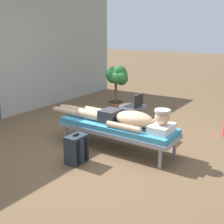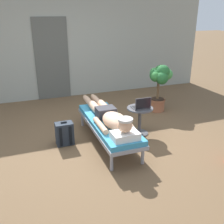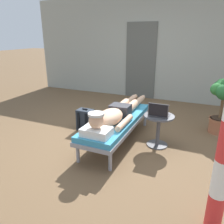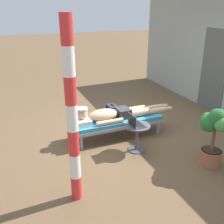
{
  "view_description": "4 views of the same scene",
  "coord_description": "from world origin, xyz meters",
  "px_view_note": "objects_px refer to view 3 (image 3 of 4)",
  "views": [
    {
      "loc": [
        -3.43,
        -2.42,
        1.8
      ],
      "look_at": [
        -0.02,
        -0.11,
        0.63
      ],
      "focal_mm": 46.53,
      "sensor_mm": 36.0,
      "label": 1
    },
    {
      "loc": [
        -1.27,
        -4.04,
        2.22
      ],
      "look_at": [
        0.23,
        -0.0,
        0.52
      ],
      "focal_mm": 42.18,
      "sensor_mm": 36.0,
      "label": 2
    },
    {
      "loc": [
        1.43,
        -3.29,
        1.74
      ],
      "look_at": [
        0.05,
        -0.16,
        0.53
      ],
      "focal_mm": 35.6,
      "sensor_mm": 36.0,
      "label": 3
    },
    {
      "loc": [
        4.68,
        -2.12,
        2.63
      ],
      "look_at": [
        0.31,
        -0.3,
        0.65
      ],
      "focal_mm": 42.47,
      "sensor_mm": 36.0,
      "label": 4
    }
  ],
  "objects_px": {
    "side_table": "(158,125)",
    "laptop": "(159,113)",
    "lounge_chair": "(117,122)",
    "person_reclining": "(116,114)",
    "backpack": "(86,120)"
  },
  "relations": [
    {
      "from": "person_reclining",
      "to": "laptop",
      "type": "bearing_deg",
      "value": 11.67
    },
    {
      "from": "person_reclining",
      "to": "laptop",
      "type": "relative_size",
      "value": 7.0
    },
    {
      "from": "side_table",
      "to": "backpack",
      "type": "bearing_deg",
      "value": 176.65
    },
    {
      "from": "laptop",
      "to": "lounge_chair",
      "type": "bearing_deg",
      "value": -173.91
    },
    {
      "from": "lounge_chair",
      "to": "person_reclining",
      "type": "distance_m",
      "value": 0.19
    },
    {
      "from": "lounge_chair",
      "to": "person_reclining",
      "type": "relative_size",
      "value": 0.87
    },
    {
      "from": "side_table",
      "to": "backpack",
      "type": "distance_m",
      "value": 1.41
    },
    {
      "from": "person_reclining",
      "to": "lounge_chair",
      "type": "bearing_deg",
      "value": 90.0
    },
    {
      "from": "lounge_chair",
      "to": "backpack",
      "type": "relative_size",
      "value": 4.45
    },
    {
      "from": "person_reclining",
      "to": "laptop",
      "type": "distance_m",
      "value": 0.68
    },
    {
      "from": "person_reclining",
      "to": "laptop",
      "type": "height_order",
      "value": "laptop"
    },
    {
      "from": "side_table",
      "to": "laptop",
      "type": "height_order",
      "value": "laptop"
    },
    {
      "from": "person_reclining",
      "to": "side_table",
      "type": "xyz_separation_m",
      "value": [
        0.67,
        0.19,
        -0.16
      ]
    },
    {
      "from": "side_table",
      "to": "person_reclining",
      "type": "bearing_deg",
      "value": -164.17
    },
    {
      "from": "laptop",
      "to": "backpack",
      "type": "relative_size",
      "value": 0.73
    }
  ]
}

